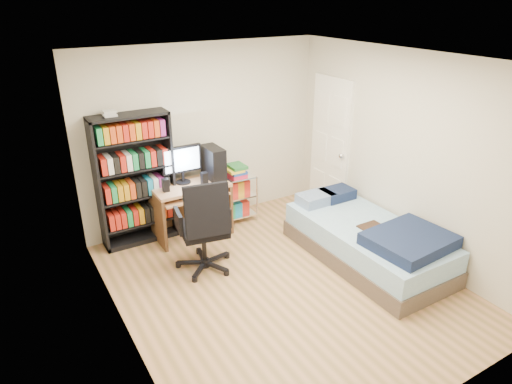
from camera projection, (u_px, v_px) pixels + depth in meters
room at (285, 184)px, 4.73m from camera, size 3.58×4.08×2.58m
media_shelf at (135, 179)px, 5.83m from camera, size 0.97×0.32×1.80m
computer_desk at (195, 187)px, 6.13m from camera, size 0.99×0.58×1.25m
office_chair at (205, 242)px, 5.38m from camera, size 0.81×0.81×1.17m
wire_cart at (236, 185)px, 6.50m from camera, size 0.54×0.40×0.85m
bed at (368, 241)px, 5.62m from camera, size 1.06×2.11×0.60m
door at (330, 146)px, 6.70m from camera, size 0.12×0.80×2.00m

